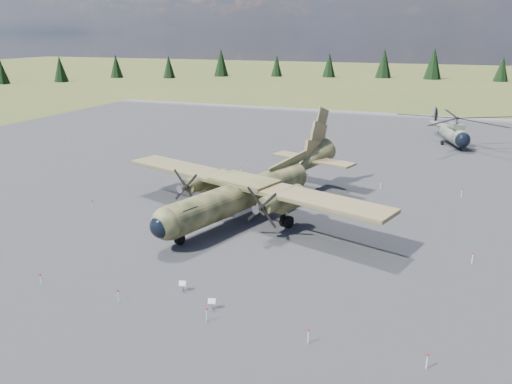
% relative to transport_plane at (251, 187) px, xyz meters
% --- Properties ---
extents(ground, '(500.00, 500.00, 0.00)m').
position_rel_transport_plane_xyz_m(ground, '(1.96, -3.85, -2.61)').
color(ground, brown).
rests_on(ground, ground).
extents(apron, '(120.00, 120.00, 0.04)m').
position_rel_transport_plane_xyz_m(apron, '(1.96, 6.15, -2.61)').
color(apron, slate).
rests_on(apron, ground).
extents(transport_plane, '(27.08, 24.12, 9.08)m').
position_rel_transport_plane_xyz_m(transport_plane, '(0.00, 0.00, 0.00)').
color(transport_plane, '#32381E').
rests_on(transport_plane, ground).
extents(helicopter_near, '(21.68, 21.88, 4.32)m').
position_rel_transport_plane_xyz_m(helicopter_near, '(17.14, 36.99, 0.46)').
color(helicopter_near, gray).
rests_on(helicopter_near, ground).
extents(info_placard_left, '(0.49, 0.28, 0.73)m').
position_rel_transport_plane_xyz_m(info_placard_left, '(0.98, -14.73, -2.12)').
color(info_placard_left, gray).
rests_on(info_placard_left, ground).
extents(info_placard_right, '(0.49, 0.29, 0.73)m').
position_rel_transport_plane_xyz_m(info_placard_right, '(3.68, -16.07, -2.12)').
color(info_placard_right, gray).
rests_on(info_placard_right, ground).
extents(barrier_fence, '(33.12, 29.62, 0.85)m').
position_rel_transport_plane_xyz_m(barrier_fence, '(1.50, -3.93, -2.10)').
color(barrier_fence, white).
rests_on(barrier_fence, ground).
extents(treeline, '(317.33, 318.10, 10.96)m').
position_rel_transport_plane_xyz_m(treeline, '(-4.22, -7.27, 2.08)').
color(treeline, black).
rests_on(treeline, ground).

